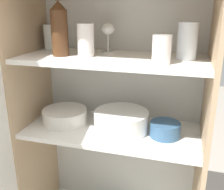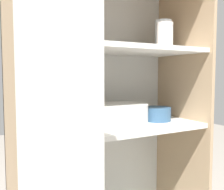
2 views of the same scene
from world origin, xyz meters
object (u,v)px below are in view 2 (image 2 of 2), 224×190
plate_stack_white (120,114)px  serving_bowl_small (157,113)px  mixing_bowl_large (56,121)px  wine_bottle (64,12)px

plate_stack_white → serving_bowl_small: plate_stack_white is taller
plate_stack_white → mixing_bowl_large: plate_stack_white is taller
plate_stack_white → mixing_bowl_large: 0.28m
mixing_bowl_large → serving_bowl_small: (0.48, -0.02, -0.00)m
mixing_bowl_large → plate_stack_white: bearing=-1.4°
plate_stack_white → wine_bottle: bearing=-171.7°
plate_stack_white → mixing_bowl_large: bearing=178.6°
wine_bottle → plate_stack_white: wine_bottle is taller
plate_stack_white → serving_bowl_small: size_ratio=1.89×
wine_bottle → plate_stack_white: 0.48m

